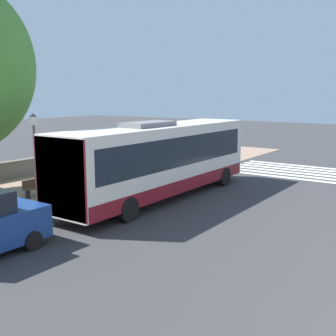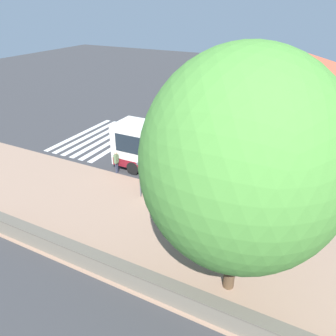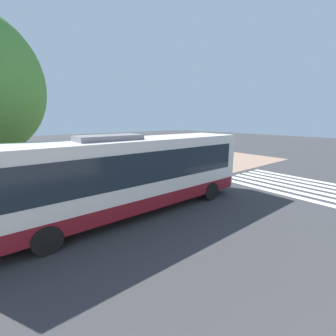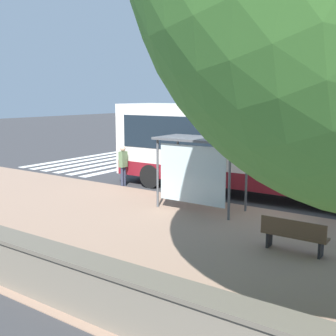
{
  "view_description": "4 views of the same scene",
  "coord_description": "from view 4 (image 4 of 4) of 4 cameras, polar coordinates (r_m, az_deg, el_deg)",
  "views": [
    {
      "loc": [
        13.36,
        -15.25,
        4.96
      ],
      "look_at": [
        1.69,
        1.56,
        1.39
      ],
      "focal_mm": 45.0,
      "sensor_mm": 36.0,
      "label": 1
    },
    {
      "loc": [
        -17.4,
        -6.9,
        11.63
      ],
      "look_at": [
        -0.13,
        2.02,
        1.56
      ],
      "focal_mm": 35.0,
      "sensor_mm": 36.0,
      "label": 2
    },
    {
      "loc": [
        10.69,
        -4.09,
        4.4
      ],
      "look_at": [
        0.29,
        4.34,
        1.49
      ],
      "focal_mm": 24.0,
      "sensor_mm": 36.0,
      "label": 3
    },
    {
      "loc": [
        -13.5,
        -5.34,
        3.86
      ],
      "look_at": [
        -0.97,
        3.34,
        1.25
      ],
      "focal_mm": 45.0,
      "sensor_mm": 36.0,
      "label": 4
    }
  ],
  "objects": [
    {
      "name": "ground_plane",
      "position": [
        15.02,
        12.74,
        -5.41
      ],
      "size": [
        120.0,
        120.0,
        0.0
      ],
      "primitive_type": "plane",
      "color": "#353538",
      "rests_on": "ground"
    },
    {
      "name": "bus",
      "position": [
        16.54,
        12.41,
        2.82
      ],
      "size": [
        2.72,
        12.42,
        3.75
      ],
      "color": "silver",
      "rests_on": "ground"
    },
    {
      "name": "pedestrian",
      "position": [
        18.21,
        -6.1,
        0.74
      ],
      "size": [
        0.34,
        0.23,
        1.75
      ],
      "color": "#2D3347",
      "rests_on": "ground"
    },
    {
      "name": "sidewalk_plaza",
      "position": [
        11.15,
        3.84,
        -10.5
      ],
      "size": [
        9.0,
        44.0,
        0.02
      ],
      "color": "#937560",
      "rests_on": "ground"
    },
    {
      "name": "stone_wall",
      "position": [
        8.01,
        -11.75,
        -15.09
      ],
      "size": [
        0.6,
        20.0,
        1.04
      ],
      "color": "#6B6356",
      "rests_on": "ground"
    },
    {
      "name": "bus_shelter",
      "position": [
        14.09,
        4.25,
        2.26
      ],
      "size": [
        1.56,
        3.05,
        2.48
      ],
      "color": "#515459",
      "rests_on": "ground"
    },
    {
      "name": "bench",
      "position": [
        10.98,
        16.68,
        -8.66
      ],
      "size": [
        0.4,
        1.62,
        0.88
      ],
      "color": "brown",
      "rests_on": "ground"
    },
    {
      "name": "crosswalk_stripes",
      "position": [
        25.52,
        -8.02,
        0.94
      ],
      "size": [
        9.0,
        5.25,
        0.01
      ],
      "color": "silver",
      "rests_on": "ground"
    }
  ]
}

